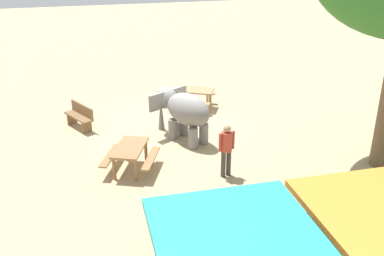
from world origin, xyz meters
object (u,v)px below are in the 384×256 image
person_handler (227,147)px  picnic_table_near (130,153)px  picnic_table_far (194,94)px  wooden_bench (80,116)px  elephant (183,110)px  feed_bucket (177,126)px

person_handler → picnic_table_near: size_ratio=0.83×
picnic_table_far → wooden_bench: bearing=38.4°
elephant → wooden_bench: 3.90m
feed_bucket → elephant: bearing=92.9°
person_handler → picnic_table_far: (-0.42, -5.54, -0.36)m
picnic_table_near → picnic_table_far: bearing=-11.9°
elephant → picnic_table_near: (2.00, 1.77, -0.49)m
elephant → picnic_table_far: size_ratio=1.18×
person_handler → picnic_table_far: person_handler is taller
wooden_bench → picnic_table_near: wooden_bench is taller
picnic_table_near → picnic_table_far: size_ratio=0.97×
picnic_table_near → elephant: bearing=-26.1°
picnic_table_near → wooden_bench: bearing=43.6°
person_handler → feed_bucket: size_ratio=4.50×
wooden_bench → picnic_table_near: 3.85m
feed_bucket → picnic_table_near: bearing=52.8°
elephant → wooden_bench: bearing=31.6°
elephant → picnic_table_near: size_ratio=1.21×
picnic_table_far → feed_bucket: bearing=86.5°
feed_bucket → person_handler: bearing=101.0°
wooden_bench → picnic_table_near: (-1.40, 3.58, 0.12)m
picnic_table_near → picnic_table_far: (-3.08, -4.54, 0.00)m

